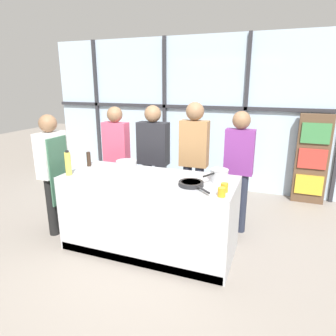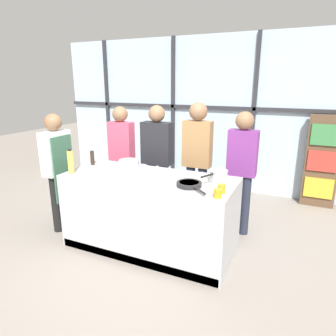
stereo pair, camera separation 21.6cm
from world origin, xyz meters
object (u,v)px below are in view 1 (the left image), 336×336
(spectator_far_left, at_px, (117,153))
(white_plate, at_px, (115,174))
(oil_bottle, at_px, (68,163))
(spectator_center_left, at_px, (153,156))
(spectator_center_right, at_px, (194,155))
(juice_glass_near, at_px, (222,192))
(pepper_grinder, at_px, (89,159))
(chef, at_px, (53,168))
(mixing_bowl, at_px, (126,163))
(juice_glass_far, at_px, (224,188))
(spectator_far_right, at_px, (239,164))
(saucepan, at_px, (219,175))
(frying_pan, at_px, (191,184))

(spectator_far_left, bearing_deg, white_plate, 119.02)
(oil_bottle, bearing_deg, spectator_center_left, 61.09)
(spectator_center_left, distance_m, white_plate, 0.90)
(spectator_center_right, relative_size, juice_glass_near, 19.35)
(spectator_center_right, bearing_deg, pepper_grinder, 29.24)
(juice_glass_near, bearing_deg, white_plate, 168.65)
(pepper_grinder, bearing_deg, chef, -154.82)
(pepper_grinder, bearing_deg, spectator_center_right, 29.24)
(mixing_bowl, bearing_deg, white_plate, -83.78)
(juice_glass_far, bearing_deg, pepper_grinder, 169.90)
(white_plate, xyz_separation_m, oil_bottle, (-0.49, -0.22, 0.13))
(spectator_far_right, distance_m, white_plate, 1.60)
(spectator_center_right, xyz_separation_m, mixing_bowl, (-0.76, -0.53, -0.05))
(chef, relative_size, spectator_center_right, 0.92)
(mixing_bowl, height_order, juice_glass_far, juice_glass_far)
(spectator_far_left, xyz_separation_m, juice_glass_near, (1.83, -1.16, 0.01))
(chef, distance_m, juice_glass_far, 2.27)
(mixing_bowl, bearing_deg, spectator_far_left, 130.78)
(mixing_bowl, bearing_deg, saucepan, -8.38)
(white_plate, height_order, oil_bottle, oil_bottle)
(white_plate, height_order, juice_glass_far, juice_glass_far)
(spectator_center_left, relative_size, spectator_far_right, 1.02)
(mixing_bowl, bearing_deg, spectator_center_left, 73.45)
(spectator_center_right, height_order, white_plate, spectator_center_right)
(mixing_bowl, bearing_deg, chef, -157.81)
(frying_pan, distance_m, white_plate, 0.98)
(spectator_center_left, height_order, saucepan, spectator_center_left)
(spectator_center_left, distance_m, spectator_far_right, 1.22)
(oil_bottle, bearing_deg, chef, 153.10)
(chef, bearing_deg, frying_pan, 87.70)
(spectator_center_right, height_order, juice_glass_far, spectator_center_right)
(spectator_far_left, xyz_separation_m, mixing_bowl, (0.45, -0.53, 0.01))
(saucepan, bearing_deg, spectator_center_left, 147.21)
(saucepan, bearing_deg, juice_glass_far, -69.16)
(spectator_center_left, bearing_deg, juice_glass_near, 136.53)
(saucepan, relative_size, juice_glass_near, 3.90)
(juice_glass_near, bearing_deg, frying_pan, 151.78)
(juice_glass_far, bearing_deg, chef, 176.72)
(saucepan, xyz_separation_m, juice_glass_near, (0.12, -0.45, -0.03))
(spectator_center_left, bearing_deg, white_plate, 82.52)
(spectator_far_left, height_order, oil_bottle, spectator_far_left)
(chef, relative_size, spectator_far_right, 0.98)
(spectator_far_left, relative_size, saucepan, 4.70)
(spectator_far_right, bearing_deg, chef, 21.42)
(spectator_center_right, bearing_deg, white_plate, 50.74)
(white_plate, bearing_deg, juice_glass_near, -11.35)
(saucepan, bearing_deg, white_plate, -171.74)
(oil_bottle, height_order, pepper_grinder, oil_bottle)
(frying_pan, height_order, white_plate, frying_pan)
(spectator_center_left, height_order, juice_glass_near, spectator_center_left)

